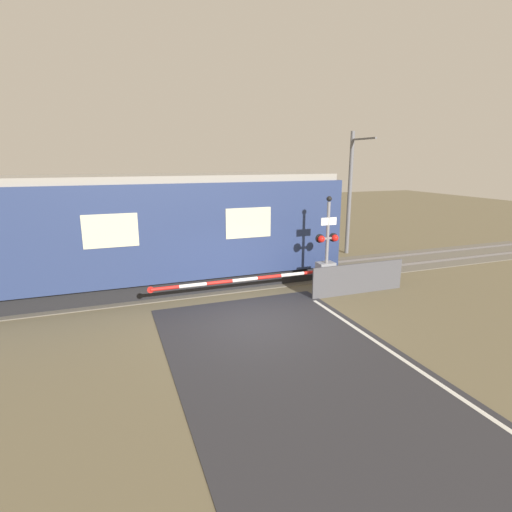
# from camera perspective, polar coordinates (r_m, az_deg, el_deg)

# --- Properties ---
(ground_plane) EXTENTS (80.00, 80.00, 0.00)m
(ground_plane) POSITION_cam_1_polar(r_m,az_deg,el_deg) (11.87, -0.11, -9.50)
(ground_plane) COLOR #6B6047
(track_bed) EXTENTS (36.00, 3.20, 0.13)m
(track_bed) POSITION_cam_1_polar(r_m,az_deg,el_deg) (15.75, -5.64, -3.55)
(track_bed) COLOR #666056
(track_bed) RESTS_ON ground_plane
(train) EXTENTS (16.59, 3.01, 4.14)m
(train) POSITION_cam_1_polar(r_m,az_deg,el_deg) (14.78, -20.05, 2.90)
(train) COLOR black
(train) RESTS_ON ground_plane
(crossing_barrier) EXTENTS (6.39, 0.44, 1.16)m
(crossing_barrier) POSITION_cam_1_polar(r_m,az_deg,el_deg) (14.01, 7.81, -3.19)
(crossing_barrier) COLOR gray
(crossing_barrier) RESTS_ON ground_plane
(signal_post) EXTENTS (0.83, 0.26, 3.47)m
(signal_post) POSITION_cam_1_polar(r_m,az_deg,el_deg) (13.90, 10.18, 2.26)
(signal_post) COLOR gray
(signal_post) RESTS_ON ground_plane
(catenary_pole) EXTENTS (0.20, 1.90, 5.98)m
(catenary_pole) POSITION_cam_1_polar(r_m,az_deg,el_deg) (20.42, 13.32, 9.00)
(catenary_pole) COLOR slate
(catenary_pole) RESTS_ON ground_plane
(roadside_fence) EXTENTS (3.66, 0.06, 1.10)m
(roadside_fence) POSITION_cam_1_polar(r_m,az_deg,el_deg) (14.62, 14.43, -3.14)
(roadside_fence) COLOR #4C4C51
(roadside_fence) RESTS_ON ground_plane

